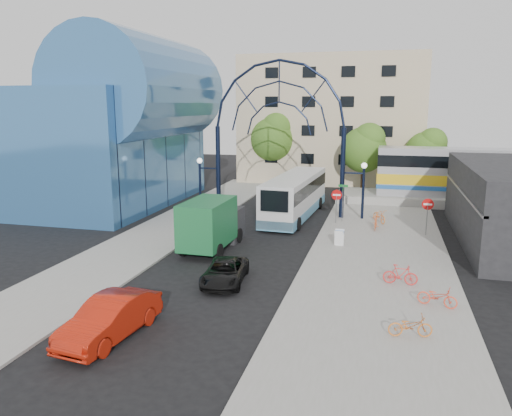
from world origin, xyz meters
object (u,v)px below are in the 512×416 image
(street_name_sign, at_px, (343,195))
(bike_far_c, at_px, (410,326))
(bike_far_a, at_px, (437,297))
(gateway_arch, at_px, (279,106))
(bike_near_a, at_px, (379,216))
(city_bus, at_px, (295,195))
(bike_near_b, at_px, (376,222))
(tree_north_a, at_px, (365,147))
(stop_sign, at_px, (337,198))
(red_sedan, at_px, (110,318))
(tree_north_c, at_px, (428,150))
(green_truck, at_px, (213,224))
(bike_far_b, at_px, (400,275))
(do_not_enter_sign, at_px, (428,208))
(black_suv, at_px, (225,272))
(sandwich_board, at_px, (339,236))
(tree_north_b, at_px, (274,136))

(street_name_sign, xyz_separation_m, bike_far_c, (4.15, -18.50, -1.58))
(bike_far_a, bearing_deg, gateway_arch, 48.64)
(street_name_sign, bearing_deg, bike_far_c, -77.35)
(street_name_sign, height_order, bike_near_a, street_name_sign)
(street_name_sign, relative_size, city_bus, 0.23)
(bike_near_b, bearing_deg, tree_north_a, 98.19)
(stop_sign, relative_size, red_sedan, 0.52)
(tree_north_c, bearing_deg, green_truck, -120.13)
(street_name_sign, relative_size, bike_far_c, 1.70)
(bike_far_a, height_order, bike_far_b, bike_far_b)
(stop_sign, bearing_deg, bike_far_a, -68.30)
(do_not_enter_sign, xyz_separation_m, black_suv, (-10.29, -11.85, -1.40))
(tree_north_c, relative_size, bike_far_a, 3.84)
(tree_north_c, height_order, bike_near_b, tree_north_c)
(bike_near_a, bearing_deg, sandwich_board, -134.78)
(red_sedan, bearing_deg, tree_north_b, 100.01)
(stop_sign, xyz_separation_m, street_name_sign, (0.40, 0.60, 0.14))
(tree_north_b, bearing_deg, tree_north_a, -21.80)
(black_suv, relative_size, bike_near_b, 2.57)
(black_suv, height_order, bike_near_b, black_suv)
(stop_sign, relative_size, bike_far_b, 1.51)
(green_truck, relative_size, bike_far_c, 3.83)
(bike_far_a, bearing_deg, stop_sign, 37.74)
(gateway_arch, xyz_separation_m, red_sedan, (-1.65, -22.59, -7.77))
(black_suv, xyz_separation_m, red_sedan, (-2.36, -6.74, 0.21))
(black_suv, height_order, red_sedan, red_sedan)
(city_bus, relative_size, bike_far_c, 7.30)
(bike_near_a, xyz_separation_m, bike_far_a, (2.70, -15.58, -0.05))
(gateway_arch, relative_size, sandwich_board, 13.80)
(black_suv, bearing_deg, bike_near_b, 54.48)
(red_sedan, relative_size, bike_far_b, 2.90)
(do_not_enter_sign, distance_m, tree_north_c, 18.11)
(black_suv, distance_m, bike_near_b, 14.43)
(city_bus, relative_size, bike_near_a, 6.40)
(bike_near_a, bearing_deg, red_sedan, -140.50)
(green_truck, bearing_deg, tree_north_b, 95.66)
(gateway_arch, bearing_deg, bike_far_a, -57.41)
(stop_sign, bearing_deg, bike_far_c, -75.73)
(do_not_enter_sign, bearing_deg, gateway_arch, 160.01)
(bike_far_c, bearing_deg, tree_north_c, -15.10)
(street_name_sign, distance_m, bike_far_c, 19.02)
(tree_north_b, distance_m, tree_north_c, 16.15)
(tree_north_a, relative_size, red_sedan, 1.46)
(tree_north_c, xyz_separation_m, red_sedan, (-13.77, -36.52, -3.49))
(tree_north_c, height_order, city_bus, tree_north_c)
(sandwich_board, relative_size, tree_north_b, 0.12)
(bike_far_a, bearing_deg, tree_north_c, 13.19)
(street_name_sign, relative_size, tree_north_a, 0.40)
(gateway_arch, relative_size, black_suv, 3.30)
(do_not_enter_sign, relative_size, tree_north_b, 0.31)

